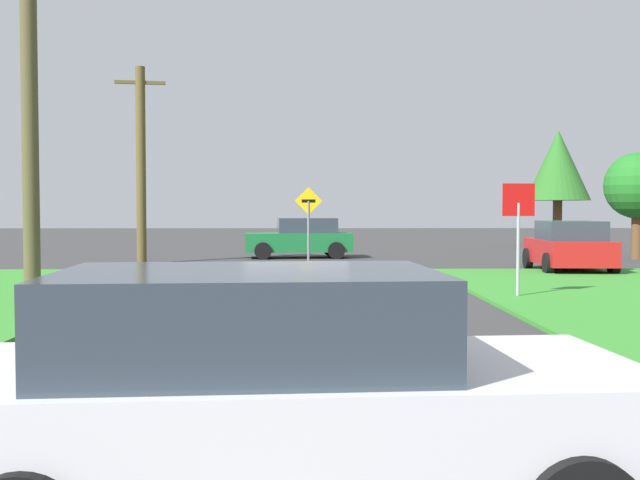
{
  "coord_description": "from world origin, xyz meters",
  "views": [
    {
      "loc": [
        0.25,
        -18.62,
        2.01
      ],
      "look_at": [
        0.63,
        2.79,
        1.14
      ],
      "focal_mm": 43.43,
      "sensor_mm": 36.0,
      "label": 1
    }
  ],
  "objects_px": {
    "car_approaching_junction": "(300,238)",
    "oak_tree_left": "(558,166)",
    "car_on_crossroad": "(569,247)",
    "car_behind_on_main_road": "(286,396)",
    "pine_tree_center": "(638,187)",
    "utility_pole_mid": "(141,163)",
    "stop_sign": "(518,218)",
    "direction_sign": "(308,218)",
    "utility_pole_near": "(29,78)"
  },
  "relations": [
    {
      "from": "pine_tree_center",
      "to": "stop_sign",
      "type": "bearing_deg",
      "value": -122.28
    },
    {
      "from": "direction_sign",
      "to": "pine_tree_center",
      "type": "bearing_deg",
      "value": 20.66
    },
    {
      "from": "stop_sign",
      "to": "oak_tree_left",
      "type": "bearing_deg",
      "value": -112.85
    },
    {
      "from": "car_behind_on_main_road",
      "to": "pine_tree_center",
      "type": "xyz_separation_m",
      "value": [
        13.17,
        25.27,
        2.07
      ]
    },
    {
      "from": "oak_tree_left",
      "to": "pine_tree_center",
      "type": "bearing_deg",
      "value": -90.58
    },
    {
      "from": "direction_sign",
      "to": "oak_tree_left",
      "type": "xyz_separation_m",
      "value": [
        13.07,
        14.89,
        2.54
      ]
    },
    {
      "from": "stop_sign",
      "to": "direction_sign",
      "type": "height_order",
      "value": "direction_sign"
    },
    {
      "from": "car_approaching_junction",
      "to": "car_on_crossroad",
      "type": "bearing_deg",
      "value": 134.99
    },
    {
      "from": "utility_pole_mid",
      "to": "car_behind_on_main_road",
      "type": "bearing_deg",
      "value": -75.85
    },
    {
      "from": "car_behind_on_main_road",
      "to": "utility_pole_mid",
      "type": "distance_m",
      "value": 24.2
    },
    {
      "from": "car_behind_on_main_road",
      "to": "pine_tree_center",
      "type": "distance_m",
      "value": 28.57
    },
    {
      "from": "car_approaching_junction",
      "to": "car_on_crossroad",
      "type": "relative_size",
      "value": 1.11
    },
    {
      "from": "car_approaching_junction",
      "to": "car_behind_on_main_road",
      "type": "relative_size",
      "value": 0.99
    },
    {
      "from": "car_approaching_junction",
      "to": "utility_pole_mid",
      "type": "distance_m",
      "value": 7.16
    },
    {
      "from": "utility_pole_near",
      "to": "direction_sign",
      "type": "height_order",
      "value": "utility_pole_near"
    },
    {
      "from": "stop_sign",
      "to": "car_behind_on_main_road",
      "type": "xyz_separation_m",
      "value": [
        -4.81,
        -12.04,
        -0.99
      ]
    },
    {
      "from": "stop_sign",
      "to": "car_approaching_junction",
      "type": "distance_m",
      "value": 15.27
    },
    {
      "from": "car_on_crossroad",
      "to": "oak_tree_left",
      "type": "xyz_separation_m",
      "value": [
        4.82,
        15.92,
        3.42
      ]
    },
    {
      "from": "pine_tree_center",
      "to": "oak_tree_left",
      "type": "bearing_deg",
      "value": 89.42
    },
    {
      "from": "utility_pole_near",
      "to": "stop_sign",
      "type": "bearing_deg",
      "value": 5.75
    },
    {
      "from": "car_on_crossroad",
      "to": "car_approaching_junction",
      "type": "bearing_deg",
      "value": 53.52
    },
    {
      "from": "direction_sign",
      "to": "pine_tree_center",
      "type": "xyz_separation_m",
      "value": [
        12.97,
        4.89,
        1.19
      ]
    },
    {
      "from": "utility_pole_near",
      "to": "direction_sign",
      "type": "xyz_separation_m",
      "value": [
        5.7,
        9.38,
        -2.98
      ]
    },
    {
      "from": "oak_tree_left",
      "to": "car_approaching_junction",
      "type": "bearing_deg",
      "value": -146.64
    },
    {
      "from": "car_on_crossroad",
      "to": "utility_pole_mid",
      "type": "bearing_deg",
      "value": 77.81
    },
    {
      "from": "car_on_crossroad",
      "to": "car_behind_on_main_road",
      "type": "height_order",
      "value": "same"
    },
    {
      "from": "stop_sign",
      "to": "oak_tree_left",
      "type": "relative_size",
      "value": 0.42
    },
    {
      "from": "stop_sign",
      "to": "utility_pole_mid",
      "type": "relative_size",
      "value": 0.36
    },
    {
      "from": "utility_pole_near",
      "to": "oak_tree_left",
      "type": "relative_size",
      "value": 1.5
    },
    {
      "from": "stop_sign",
      "to": "car_on_crossroad",
      "type": "relative_size",
      "value": 0.64
    },
    {
      "from": "utility_pole_mid",
      "to": "pine_tree_center",
      "type": "bearing_deg",
      "value": 5.9
    },
    {
      "from": "direction_sign",
      "to": "oak_tree_left",
      "type": "height_order",
      "value": "oak_tree_left"
    },
    {
      "from": "car_behind_on_main_road",
      "to": "utility_pole_near",
      "type": "distance_m",
      "value": 12.89
    },
    {
      "from": "car_approaching_junction",
      "to": "direction_sign",
      "type": "height_order",
      "value": "direction_sign"
    },
    {
      "from": "car_behind_on_main_road",
      "to": "direction_sign",
      "type": "xyz_separation_m",
      "value": [
        0.2,
        20.38,
        0.88
      ]
    },
    {
      "from": "car_on_crossroad",
      "to": "pine_tree_center",
      "type": "height_order",
      "value": "pine_tree_center"
    },
    {
      "from": "car_on_crossroad",
      "to": "direction_sign",
      "type": "bearing_deg",
      "value": 86.12
    },
    {
      "from": "car_on_crossroad",
      "to": "oak_tree_left",
      "type": "distance_m",
      "value": 16.99
    },
    {
      "from": "stop_sign",
      "to": "direction_sign",
      "type": "distance_m",
      "value": 9.53
    },
    {
      "from": "oak_tree_left",
      "to": "car_behind_on_main_road",
      "type": "bearing_deg",
      "value": -110.62
    },
    {
      "from": "car_approaching_junction",
      "to": "direction_sign",
      "type": "bearing_deg",
      "value": 87.64
    },
    {
      "from": "car_on_crossroad",
      "to": "pine_tree_center",
      "type": "distance_m",
      "value": 7.85
    },
    {
      "from": "car_approaching_junction",
      "to": "oak_tree_left",
      "type": "height_order",
      "value": "oak_tree_left"
    },
    {
      "from": "car_behind_on_main_road",
      "to": "car_approaching_junction",
      "type": "bearing_deg",
      "value": 86.54
    },
    {
      "from": "stop_sign",
      "to": "direction_sign",
      "type": "relative_size",
      "value": 0.95
    },
    {
      "from": "direction_sign",
      "to": "stop_sign",
      "type": "bearing_deg",
      "value": -61.05
    },
    {
      "from": "pine_tree_center",
      "to": "car_approaching_junction",
      "type": "bearing_deg",
      "value": 174.86
    },
    {
      "from": "stop_sign",
      "to": "direction_sign",
      "type": "xyz_separation_m",
      "value": [
        -4.61,
        8.34,
        -0.11
      ]
    },
    {
      "from": "utility_pole_mid",
      "to": "direction_sign",
      "type": "xyz_separation_m",
      "value": [
        6.07,
        -2.92,
        -1.97
      ]
    },
    {
      "from": "stop_sign",
      "to": "utility_pole_mid",
      "type": "bearing_deg",
      "value": -49.34
    }
  ]
}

